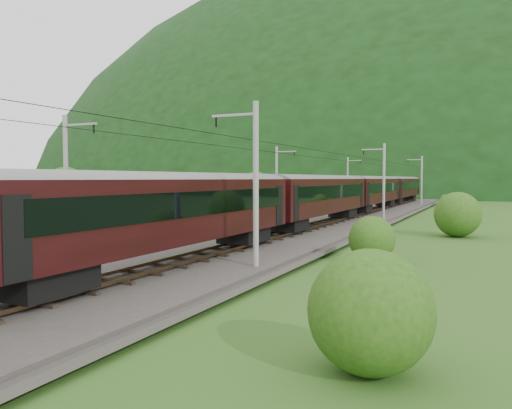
% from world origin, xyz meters
% --- Properties ---
extents(ground, '(600.00, 600.00, 0.00)m').
position_xyz_m(ground, '(0.00, 0.00, 0.00)').
color(ground, '#32561A').
rests_on(ground, ground).
extents(railbed, '(14.00, 220.00, 0.30)m').
position_xyz_m(railbed, '(0.00, 10.00, 0.15)').
color(railbed, '#38332D').
rests_on(railbed, ground).
extents(track_left, '(2.40, 220.00, 0.27)m').
position_xyz_m(track_left, '(-2.40, 10.00, 0.37)').
color(track_left, '#513822').
rests_on(track_left, railbed).
extents(track_right, '(2.40, 220.00, 0.27)m').
position_xyz_m(track_right, '(2.40, 10.00, 0.37)').
color(track_right, '#513822').
rests_on(track_right, railbed).
extents(catenary_left, '(2.54, 192.28, 8.00)m').
position_xyz_m(catenary_left, '(-6.12, 32.00, 4.50)').
color(catenary_left, gray).
rests_on(catenary_left, railbed).
extents(catenary_right, '(2.54, 192.28, 8.00)m').
position_xyz_m(catenary_right, '(6.12, 32.00, 4.50)').
color(catenary_right, gray).
rests_on(catenary_right, railbed).
extents(overhead_wires, '(4.83, 198.00, 0.03)m').
position_xyz_m(overhead_wires, '(0.00, 10.00, 7.10)').
color(overhead_wires, black).
rests_on(overhead_wires, ground).
extents(mountain_main, '(504.00, 360.00, 244.00)m').
position_xyz_m(mountain_main, '(0.00, 260.00, 0.00)').
color(mountain_main, black).
rests_on(mountain_main, ground).
extents(mountain_ridge, '(336.00, 280.00, 132.00)m').
position_xyz_m(mountain_ridge, '(-120.00, 300.00, 0.00)').
color(mountain_ridge, black).
rests_on(mountain_ridge, ground).
extents(train, '(3.04, 169.96, 5.30)m').
position_xyz_m(train, '(2.40, 21.40, 3.60)').
color(train, black).
rests_on(train, ground).
extents(hazard_post_near, '(0.17, 0.17, 1.56)m').
position_xyz_m(hazard_post_near, '(-0.18, 57.99, 1.08)').
color(hazard_post_near, red).
rests_on(hazard_post_near, railbed).
extents(hazard_post_far, '(0.15, 0.15, 1.39)m').
position_xyz_m(hazard_post_far, '(0.51, 65.79, 0.99)').
color(hazard_post_far, red).
rests_on(hazard_post_far, railbed).
extents(signal, '(0.21, 0.21, 1.90)m').
position_xyz_m(signal, '(-4.91, 56.51, 1.42)').
color(signal, black).
rests_on(signal, railbed).
extents(vegetation_left, '(13.08, 147.59, 5.87)m').
position_xyz_m(vegetation_left, '(-14.27, 19.96, 2.30)').
color(vegetation_left, '#244A13').
rests_on(vegetation_left, ground).
extents(vegetation_right, '(7.06, 104.19, 3.19)m').
position_xyz_m(vegetation_right, '(13.34, 8.24, 1.28)').
color(vegetation_right, '#244A13').
rests_on(vegetation_right, ground).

